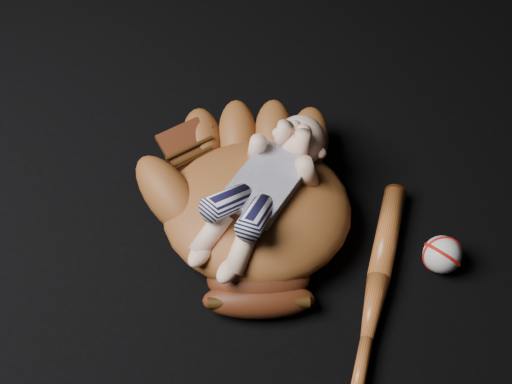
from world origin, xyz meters
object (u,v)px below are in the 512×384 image
baseball_bat (376,290)px  baseball_glove (257,204)px  baseball (442,255)px  newborn_baby (258,192)px

baseball_bat → baseball_glove: bearing=168.6°
baseball → baseball_glove: bearing=-170.3°
baseball_bat → baseball: (0.09, 0.11, 0.01)m
newborn_baby → baseball_bat: size_ratio=0.80×
newborn_baby → baseball_bat: 0.28m
newborn_baby → baseball_glove: bearing=128.2°
baseball_glove → newborn_baby: bearing=-84.6°
newborn_baby → baseball_bat: (0.25, -0.04, -0.11)m
baseball_glove → baseball_bat: 0.27m
baseball_bat → baseball: size_ratio=6.47×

